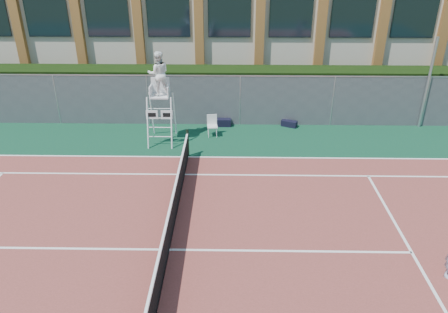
{
  "coord_description": "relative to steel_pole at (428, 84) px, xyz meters",
  "views": [
    {
      "loc": [
        1.63,
        -9.19,
        7.41
      ],
      "look_at": [
        1.41,
        3.0,
        1.31
      ],
      "focal_mm": 35.0,
      "sensor_mm": 36.0,
      "label": 1
    }
  ],
  "objects": [
    {
      "name": "ground",
      "position": [
        -9.88,
        -8.7,
        -1.95
      ],
      "size": [
        120.0,
        120.0,
        0.0
      ],
      "primitive_type": "plane",
      "color": "#233814"
    },
    {
      "name": "apron",
      "position": [
        -9.88,
        -7.7,
        -1.94
      ],
      "size": [
        36.0,
        20.0,
        0.01
      ],
      "primitive_type": "cube",
      "color": "#0D3A29",
      "rests_on": "ground"
    },
    {
      "name": "tennis_court",
      "position": [
        -9.88,
        -8.7,
        -1.93
      ],
      "size": [
        23.77,
        10.97,
        0.02
      ],
      "primitive_type": "cube",
      "color": "brown",
      "rests_on": "apron"
    },
    {
      "name": "tennis_net",
      "position": [
        -9.88,
        -8.7,
        -1.41
      ],
      "size": [
        0.1,
        11.3,
        1.1
      ],
      "color": "black",
      "rests_on": "ground"
    },
    {
      "name": "fence",
      "position": [
        -9.88,
        0.1,
        -0.85
      ],
      "size": [
        40.0,
        0.06,
        2.2
      ],
      "primitive_type": null,
      "color": "#595E60",
      "rests_on": "ground"
    },
    {
      "name": "hedge",
      "position": [
        -9.88,
        1.3,
        -0.85
      ],
      "size": [
        40.0,
        1.4,
        2.2
      ],
      "primitive_type": "cube",
      "color": "black",
      "rests_on": "ground"
    },
    {
      "name": "building",
      "position": [
        -9.88,
        9.25,
        2.2
      ],
      "size": [
        45.0,
        10.6,
        8.22
      ],
      "color": "#BFB39E",
      "rests_on": "ground"
    },
    {
      "name": "steel_pole",
      "position": [
        0.0,
        0.0,
        0.0
      ],
      "size": [
        0.12,
        0.12,
        3.9
      ],
      "primitive_type": "cylinder",
      "color": "#9EA0A5",
      "rests_on": "ground"
    },
    {
      "name": "umpire_chair",
      "position": [
        -11.04,
        -1.65,
        0.75
      ],
      "size": [
        1.03,
        1.58,
        3.69
      ],
      "color": "white",
      "rests_on": "ground"
    },
    {
      "name": "plastic_chair",
      "position": [
        -9.04,
        -1.11,
        -1.42
      ],
      "size": [
        0.46,
        0.46,
        0.89
      ],
      "color": "silver",
      "rests_on": "apron"
    },
    {
      "name": "sports_bag_near",
      "position": [
        -8.65,
        -0.1,
        -1.77
      ],
      "size": [
        0.77,
        0.31,
        0.33
      ],
      "primitive_type": "cube",
      "rotation": [
        0.0,
        0.0,
        0.0
      ],
      "color": "black",
      "rests_on": "apron"
    },
    {
      "name": "sports_bag_far",
      "position": [
        -5.71,
        -0.1,
        -1.8
      ],
      "size": [
        0.73,
        0.55,
        0.27
      ],
      "primitive_type": "cube",
      "rotation": [
        0.0,
        0.0,
        -0.44
      ],
      "color": "black",
      "rests_on": "apron"
    }
  ]
}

